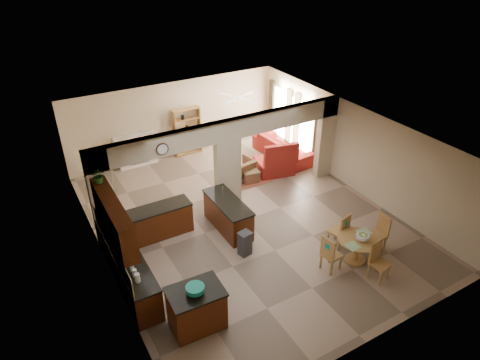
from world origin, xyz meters
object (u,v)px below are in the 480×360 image
kitchen_island (197,308)px  dining_table (357,246)px  sofa (283,148)px  armchair (242,168)px

kitchen_island → dining_table: bearing=0.9°
sofa → armchair: size_ratio=3.42×
dining_table → sofa: sofa is taller
kitchen_island → armchair: size_ratio=1.58×
kitchen_island → dining_table: 4.41m
kitchen_island → sofa: bearing=45.1°
dining_table → sofa: bearing=73.3°
dining_table → sofa: (1.72, 5.76, -0.10)m
kitchen_island → armchair: bearing=53.9°
kitchen_island → sofa: 8.33m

